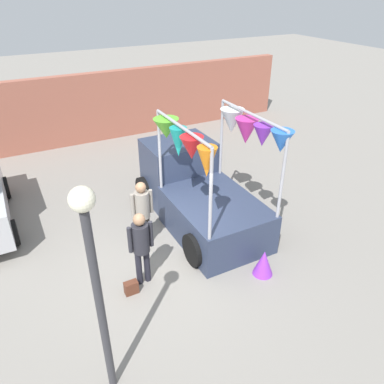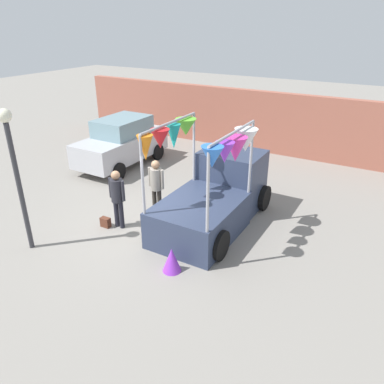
{
  "view_description": "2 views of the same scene",
  "coord_description": "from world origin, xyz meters",
  "px_view_note": "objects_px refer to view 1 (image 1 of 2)",
  "views": [
    {
      "loc": [
        -2.48,
        -6.17,
        5.6
      ],
      "look_at": [
        0.95,
        0.37,
        1.38
      ],
      "focal_mm": 35.0,
      "sensor_mm": 36.0,
      "label": 1
    },
    {
      "loc": [
        5.76,
        -7.35,
        5.35
      ],
      "look_at": [
        1.28,
        0.41,
        1.19
      ],
      "focal_mm": 35.0,
      "sensor_mm": 36.0,
      "label": 2
    }
  ],
  "objects_px": {
    "person_vendor": "(142,209)",
    "handbag": "(131,288)",
    "vendor_truck": "(196,186)",
    "folded_kite_bundle_violet": "(264,263)",
    "person_customer": "(141,242)",
    "street_lamp": "(94,270)"
  },
  "relations": [
    {
      "from": "person_vendor",
      "to": "handbag",
      "type": "distance_m",
      "value": 1.83
    },
    {
      "from": "vendor_truck",
      "to": "folded_kite_bundle_violet",
      "type": "bearing_deg",
      "value": -85.67
    },
    {
      "from": "person_vendor",
      "to": "person_customer",
      "type": "bearing_deg",
      "value": -112.36
    },
    {
      "from": "person_vendor",
      "to": "folded_kite_bundle_violet",
      "type": "relative_size",
      "value": 2.85
    },
    {
      "from": "vendor_truck",
      "to": "person_customer",
      "type": "distance_m",
      "value": 2.77
    },
    {
      "from": "vendor_truck",
      "to": "folded_kite_bundle_violet",
      "type": "height_order",
      "value": "vendor_truck"
    },
    {
      "from": "vendor_truck",
      "to": "handbag",
      "type": "xyz_separation_m",
      "value": [
        -2.52,
        -1.91,
        -0.79
      ]
    },
    {
      "from": "street_lamp",
      "to": "folded_kite_bundle_violet",
      "type": "bearing_deg",
      "value": 14.87
    },
    {
      "from": "handbag",
      "to": "street_lamp",
      "type": "bearing_deg",
      "value": -118.22
    },
    {
      "from": "person_customer",
      "to": "street_lamp",
      "type": "xyz_separation_m",
      "value": [
        -1.29,
        -1.95,
        1.34
      ]
    },
    {
      "from": "handbag",
      "to": "person_customer",
      "type": "bearing_deg",
      "value": 29.74
    },
    {
      "from": "person_vendor",
      "to": "street_lamp",
      "type": "height_order",
      "value": "street_lamp"
    },
    {
      "from": "person_vendor",
      "to": "folded_kite_bundle_violet",
      "type": "bearing_deg",
      "value": -48.39
    },
    {
      "from": "vendor_truck",
      "to": "street_lamp",
      "type": "xyz_separation_m",
      "value": [
        -3.46,
        -3.66,
        1.44
      ]
    },
    {
      "from": "folded_kite_bundle_violet",
      "to": "person_vendor",
      "type": "bearing_deg",
      "value": 131.61
    },
    {
      "from": "vendor_truck",
      "to": "street_lamp",
      "type": "bearing_deg",
      "value": -133.39
    },
    {
      "from": "person_customer",
      "to": "folded_kite_bundle_violet",
      "type": "bearing_deg",
      "value": -22.31
    },
    {
      "from": "street_lamp",
      "to": "vendor_truck",
      "type": "bearing_deg",
      "value": 46.61
    },
    {
      "from": "person_customer",
      "to": "handbag",
      "type": "xyz_separation_m",
      "value": [
        -0.35,
        -0.2,
        -0.89
      ]
    },
    {
      "from": "vendor_truck",
      "to": "person_vendor",
      "type": "xyz_separation_m",
      "value": [
        -1.7,
        -0.55,
        0.11
      ]
    },
    {
      "from": "person_vendor",
      "to": "street_lamp",
      "type": "relative_size",
      "value": 0.48
    },
    {
      "from": "person_customer",
      "to": "person_vendor",
      "type": "bearing_deg",
      "value": 67.64
    }
  ]
}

